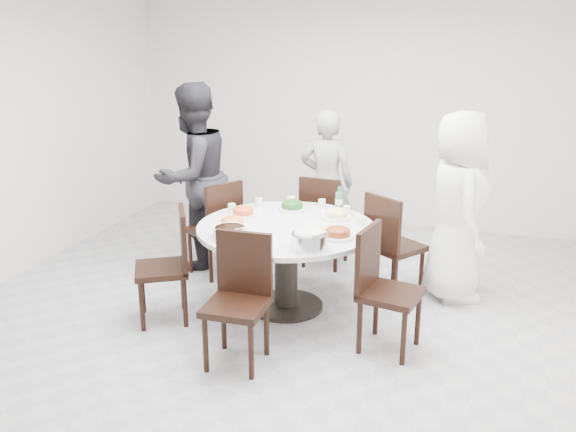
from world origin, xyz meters
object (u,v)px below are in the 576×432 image
(chair_n, at_px, (325,220))
(soup_bowl, at_px, (230,232))
(beverage_bottle, at_px, (339,200))
(chair_sw, at_px, (161,266))
(chair_nw, at_px, (213,227))
(diner_left, at_px, (193,177))
(chair_se, at_px, (391,291))
(dining_table, at_px, (286,267))
(chair_s, at_px, (236,303))
(diner_middle, at_px, (326,183))
(rice_bowl, at_px, (310,241))
(chair_ne, at_px, (396,244))
(diner_right, at_px, (457,207))

(chair_n, relative_size, soup_bowl, 3.49)
(soup_bowl, xyz_separation_m, beverage_bottle, (0.66, 0.93, 0.08))
(soup_bowl, bearing_deg, chair_sw, -168.07)
(chair_nw, xyz_separation_m, diner_left, (-0.28, 0.17, 0.45))
(chair_sw, height_order, chair_se, same)
(dining_table, height_order, chair_s, chair_s)
(dining_table, height_order, chair_n, chair_n)
(diner_left, distance_m, soup_bowl, 1.41)
(chair_n, relative_size, beverage_bottle, 4.04)
(chair_n, bearing_deg, diner_middle, -71.42)
(chair_sw, height_order, beverage_bottle, beverage_bottle)
(dining_table, distance_m, chair_nw, 1.06)
(chair_nw, bearing_deg, dining_table, 89.41)
(chair_sw, distance_m, beverage_bottle, 1.66)
(rice_bowl, distance_m, beverage_bottle, 0.99)
(chair_s, xyz_separation_m, chair_se, (1.01, 0.54, 0.00))
(chair_n, distance_m, diner_middle, 0.46)
(chair_se, xyz_separation_m, soup_bowl, (-1.29, 0.03, 0.32))
(beverage_bottle, bearing_deg, chair_nw, 179.60)
(rice_bowl, height_order, beverage_bottle, beverage_bottle)
(dining_table, bearing_deg, beverage_bottle, 57.19)
(chair_n, bearing_deg, diner_left, 22.16)
(diner_middle, xyz_separation_m, beverage_bottle, (0.35, -0.91, 0.09))
(chair_sw, bearing_deg, diner_left, 163.57)
(diner_middle, relative_size, diner_left, 0.84)
(chair_n, distance_m, chair_nw, 1.13)
(chair_se, distance_m, diner_left, 2.48)
(diner_middle, xyz_separation_m, rice_bowl, (0.36, -1.89, 0.03))
(chair_se, height_order, soup_bowl, chair_se)
(chair_sw, distance_m, soup_bowl, 0.66)
(chair_n, relative_size, chair_sw, 1.00)
(diner_middle, bearing_deg, soup_bowl, 79.54)
(chair_n, distance_m, chair_sw, 1.89)
(chair_ne, relative_size, diner_right, 0.57)
(diner_left, xyz_separation_m, rice_bowl, (1.54, -1.16, -0.11))
(chair_nw, xyz_separation_m, chair_se, (1.88, -0.97, 0.00))
(chair_n, xyz_separation_m, chair_sw, (-0.96, -1.62, 0.00))
(chair_se, xyz_separation_m, diner_left, (-2.16, 1.14, 0.45))
(chair_s, distance_m, rice_bowl, 0.73)
(chair_nw, height_order, chair_sw, same)
(diner_middle, height_order, rice_bowl, diner_middle)
(chair_n, height_order, soup_bowl, chair_n)
(chair_s, xyz_separation_m, soup_bowl, (-0.28, 0.57, 0.32))
(chair_nw, bearing_deg, chair_n, 149.13)
(chair_ne, xyz_separation_m, chair_sw, (-1.75, -1.12, 0.00))
(chair_sw, xyz_separation_m, diner_left, (-0.30, 1.23, 0.45))
(diner_right, xyz_separation_m, diner_left, (-2.54, -0.00, 0.08))
(chair_s, bearing_deg, beverage_bottle, 73.96)
(chair_n, height_order, diner_middle, diner_middle)
(diner_left, distance_m, beverage_bottle, 1.54)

